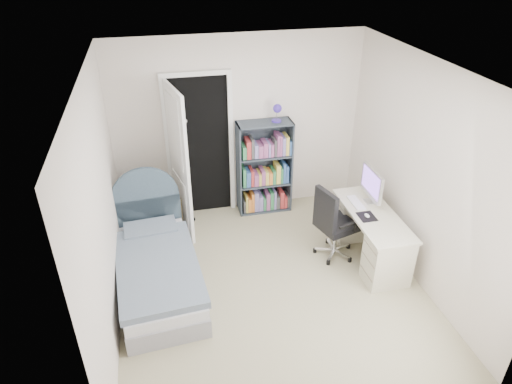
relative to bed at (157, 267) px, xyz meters
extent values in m
cube|color=gray|center=(1.27, -0.28, -0.28)|extent=(3.40, 3.60, 0.05)
cube|color=white|center=(1.27, -0.28, 2.27)|extent=(3.40, 3.60, 0.05)
cube|color=silver|center=(1.27, 1.55, 1.00)|extent=(3.40, 0.05, 2.50)
cube|color=silver|center=(1.27, -2.10, 1.00)|extent=(3.40, 0.05, 2.50)
cube|color=silver|center=(-0.46, -0.28, 1.00)|extent=(0.05, 3.60, 2.50)
cube|color=silver|center=(2.99, -0.28, 1.00)|extent=(0.05, 3.60, 2.50)
cube|color=black|center=(0.72, 1.52, 0.75)|extent=(0.80, 0.01, 2.00)
cube|color=white|center=(0.29, 1.49, 0.75)|extent=(0.06, 0.06, 2.00)
cube|color=white|center=(1.15, 1.49, 0.75)|extent=(0.06, 0.06, 2.00)
cube|color=white|center=(0.72, 1.49, 1.78)|extent=(0.92, 0.06, 0.06)
cube|color=white|center=(0.40, 1.10, 0.75)|extent=(0.21, 0.79, 2.00)
cube|color=gray|center=(0.01, -0.09, -0.14)|extent=(0.97, 1.82, 0.23)
cube|color=silver|center=(0.01, -0.09, 0.04)|extent=(0.95, 1.78, 0.14)
cube|color=slate|center=(0.01, -0.18, 0.14)|extent=(0.98, 1.56, 0.09)
cube|color=slate|center=(-0.04, 0.54, 0.16)|extent=(0.65, 0.40, 0.11)
cube|color=#3C4E5C|center=(-0.06, 0.82, 0.10)|extent=(0.84, 0.12, 0.70)
cylinder|color=#3C4E5C|center=(-0.06, 0.82, 0.45)|extent=(0.84, 0.12, 0.84)
cylinder|color=#D7BC84|center=(0.02, 1.05, 0.00)|extent=(0.04, 0.04, 0.51)
cylinder|color=#D7BC84|center=(0.02, 1.39, 0.00)|extent=(0.04, 0.04, 0.51)
cylinder|color=#D7BC84|center=(0.37, 1.05, 0.00)|extent=(0.04, 0.04, 0.51)
cylinder|color=#D7BC84|center=(0.37, 1.39, 0.00)|extent=(0.04, 0.04, 0.51)
cube|color=#D7BC84|center=(0.19, 1.22, 0.24)|extent=(0.41, 0.41, 0.03)
cube|color=#D7BC84|center=(0.19, 1.22, -0.08)|extent=(0.37, 0.37, 0.02)
cube|color=#B24C33|center=(0.14, 1.22, 0.27)|extent=(0.16, 0.22, 0.03)
cube|color=#3F598C|center=(0.14, 1.22, 0.30)|extent=(0.15, 0.21, 0.03)
cube|color=#D8CC7F|center=(0.14, 1.22, 0.33)|extent=(0.14, 0.20, 0.03)
cylinder|color=silver|center=(0.45, 1.26, -0.24)|extent=(0.22, 0.22, 0.02)
cylinder|color=silver|center=(0.45, 1.26, 0.53)|extent=(0.02, 0.02, 1.54)
sphere|color=silver|center=(0.51, 1.21, 1.26)|extent=(0.09, 0.09, 0.09)
cube|color=#353E48|center=(1.22, 1.36, 0.42)|extent=(0.02, 0.32, 1.35)
cube|color=#353E48|center=(1.96, 1.36, 0.42)|extent=(0.02, 0.32, 1.35)
cube|color=#353E48|center=(1.59, 1.36, 1.09)|extent=(0.76, 0.32, 0.02)
cube|color=#353E48|center=(1.59, 1.36, -0.24)|extent=(0.76, 0.32, 0.02)
cube|color=#353E48|center=(1.59, 1.52, 0.42)|extent=(0.76, 0.01, 1.35)
cube|color=#353E48|center=(1.59, 1.36, 0.18)|extent=(0.72, 0.30, 0.02)
cube|color=#353E48|center=(1.59, 1.36, 0.61)|extent=(0.72, 0.30, 0.02)
cylinder|color=#3C25A2|center=(1.75, 1.36, 1.11)|extent=(0.13, 0.13, 0.02)
cylinder|color=silver|center=(1.75, 1.36, 1.20)|extent=(0.02, 0.02, 0.17)
sphere|color=#3C25A2|center=(1.75, 1.33, 1.29)|extent=(0.12, 0.12, 0.12)
cube|color=#3F3F3F|center=(1.27, 1.34, -0.13)|extent=(0.03, 0.23, 0.18)
cube|color=#D8BF4C|center=(1.31, 1.34, -0.10)|extent=(0.03, 0.23, 0.25)
cube|color=orange|center=(1.35, 1.34, -0.12)|extent=(0.04, 0.23, 0.21)
cube|color=orange|center=(1.40, 1.34, -0.08)|extent=(0.04, 0.23, 0.29)
cube|color=#7F72B2|center=(1.45, 1.34, -0.07)|extent=(0.06, 0.23, 0.30)
cube|color=#7F72B2|center=(1.52, 1.34, -0.11)|extent=(0.06, 0.23, 0.23)
cube|color=#337F4C|center=(1.57, 1.34, -0.13)|extent=(0.04, 0.23, 0.19)
cube|color=#994C7F|center=(1.63, 1.34, -0.09)|extent=(0.05, 0.23, 0.26)
cube|color=#337F4C|center=(1.68, 1.34, -0.09)|extent=(0.05, 0.23, 0.27)
cube|color=#7F72B2|center=(1.73, 1.34, -0.08)|extent=(0.03, 0.23, 0.28)
cube|color=#3F3F3F|center=(1.78, 1.34, -0.13)|extent=(0.05, 0.23, 0.19)
cube|color=#B23333|center=(1.83, 1.34, -0.09)|extent=(0.05, 0.23, 0.26)
cube|color=#B23333|center=(1.89, 1.34, -0.13)|extent=(0.04, 0.23, 0.18)
cube|color=#3F3F3F|center=(1.94, 1.34, -0.13)|extent=(0.05, 0.23, 0.18)
cube|color=#337F4C|center=(1.28, 1.34, 0.34)|extent=(0.04, 0.23, 0.27)
cube|color=#335999|center=(1.34, 1.34, 0.31)|extent=(0.06, 0.23, 0.22)
cube|color=#B23333|center=(1.39, 1.34, 0.32)|extent=(0.04, 0.23, 0.23)
cube|color=#994C7F|center=(1.45, 1.34, 0.29)|extent=(0.06, 0.23, 0.17)
cube|color=#D8BF4C|center=(1.50, 1.34, 0.29)|extent=(0.03, 0.23, 0.18)
cube|color=#994C7F|center=(1.55, 1.34, 0.31)|extent=(0.05, 0.23, 0.22)
cube|color=#D8BF4C|center=(1.60, 1.34, 0.30)|extent=(0.04, 0.23, 0.20)
cube|color=orange|center=(1.66, 1.34, 0.29)|extent=(0.05, 0.23, 0.18)
cube|color=#337F4C|center=(1.71, 1.34, 0.30)|extent=(0.04, 0.23, 0.20)
cube|color=#D8BF4C|center=(1.77, 1.34, 0.34)|extent=(0.06, 0.23, 0.28)
cube|color=#337F4C|center=(1.82, 1.34, 0.31)|extent=(0.03, 0.23, 0.23)
cube|color=#335999|center=(1.86, 1.34, 0.35)|extent=(0.03, 0.23, 0.30)
cube|color=#335999|center=(1.90, 1.34, 0.32)|extent=(0.04, 0.23, 0.25)
cube|color=#337F4C|center=(1.28, 1.34, 0.72)|extent=(0.05, 0.23, 0.18)
cube|color=#B23333|center=(1.35, 1.34, 0.76)|extent=(0.06, 0.23, 0.26)
cube|color=#3F3F3F|center=(1.40, 1.34, 0.77)|extent=(0.04, 0.23, 0.28)
cube|color=#7F72B2|center=(1.45, 1.34, 0.73)|extent=(0.05, 0.23, 0.19)
cube|color=#994C7F|center=(1.51, 1.34, 0.72)|extent=(0.06, 0.23, 0.18)
cube|color=#994C7F|center=(1.58, 1.34, 0.74)|extent=(0.06, 0.23, 0.21)
cube|color=#7F72B2|center=(1.63, 1.34, 0.73)|extent=(0.03, 0.23, 0.19)
cube|color=#994C7F|center=(1.67, 1.34, 0.72)|extent=(0.04, 0.23, 0.18)
cube|color=#3F3F3F|center=(1.72, 1.34, 0.75)|extent=(0.03, 0.23, 0.24)
cube|color=#994C7F|center=(1.76, 1.34, 0.78)|extent=(0.03, 0.23, 0.30)
cube|color=#994C7F|center=(1.79, 1.34, 0.78)|extent=(0.03, 0.23, 0.29)
cube|color=#7F72B2|center=(1.84, 1.34, 0.76)|extent=(0.04, 0.23, 0.26)
cube|color=#D8BF4C|center=(1.88, 1.34, 0.77)|extent=(0.04, 0.23, 0.27)
cube|color=#335999|center=(1.93, 1.34, 0.73)|extent=(0.03, 0.23, 0.20)
cube|color=beige|center=(2.59, -0.06, 0.38)|extent=(0.53, 1.33, 0.03)
cube|color=beige|center=(2.59, -0.53, 0.05)|extent=(0.49, 0.35, 0.62)
cube|color=beige|center=(2.59, 0.41, 0.05)|extent=(0.49, 0.35, 0.62)
cube|color=silver|center=(2.68, 0.20, 0.40)|extent=(0.14, 0.14, 0.01)
cube|color=silver|center=(2.70, 0.20, 0.50)|extent=(0.03, 0.05, 0.19)
cube|color=silver|center=(2.66, 0.20, 0.66)|extent=(0.04, 0.50, 0.35)
cube|color=#8254CC|center=(2.64, 0.20, 0.68)|extent=(0.00, 0.44, 0.28)
cube|color=white|center=(2.48, 0.20, 0.40)|extent=(0.12, 0.35, 0.02)
cube|color=black|center=(2.48, -0.11, 0.39)|extent=(0.19, 0.23, 0.00)
ellipsoid|color=white|center=(2.48, -0.11, 0.41)|extent=(0.05, 0.09, 0.03)
cube|color=silver|center=(2.31, 0.13, -0.20)|extent=(0.25, 0.10, 0.02)
cylinder|color=black|center=(2.43, 0.16, -0.23)|extent=(0.06, 0.06, 0.05)
cube|color=silver|center=(2.20, 0.21, -0.20)|extent=(0.04, 0.25, 0.02)
cylinder|color=black|center=(2.20, 0.33, -0.23)|extent=(0.06, 0.06, 0.05)
cube|color=silver|center=(2.09, 0.13, -0.20)|extent=(0.25, 0.12, 0.02)
cylinder|color=black|center=(1.97, 0.17, -0.23)|extent=(0.06, 0.06, 0.05)
cube|color=silver|center=(2.13, 0.00, -0.20)|extent=(0.18, 0.22, 0.02)
cylinder|color=black|center=(2.05, -0.10, -0.23)|extent=(0.06, 0.06, 0.05)
cube|color=silver|center=(2.27, 0.00, -0.20)|extent=(0.17, 0.22, 0.02)
cylinder|color=black|center=(2.33, -0.10, -0.23)|extent=(0.06, 0.06, 0.05)
cylinder|color=silver|center=(2.20, 0.09, -0.02)|extent=(0.05, 0.05, 0.37)
cube|color=black|center=(2.20, 0.09, 0.19)|extent=(0.53, 0.53, 0.08)
cube|color=black|center=(2.01, 0.04, 0.47)|extent=(0.17, 0.39, 0.49)
cube|color=black|center=(2.25, -0.13, 0.33)|extent=(0.26, 0.11, 0.03)
cube|color=black|center=(2.12, 0.31, 0.33)|extent=(0.26, 0.11, 0.03)
camera|label=1|loc=(0.19, -4.22, 3.35)|focal=32.00mm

